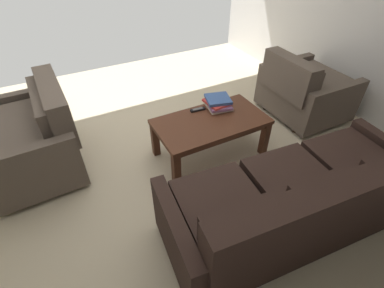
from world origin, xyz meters
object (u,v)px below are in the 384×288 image
(coffee_table, at_px, (211,126))
(tv_remote, at_px, (198,110))
(sofa_main, at_px, (299,202))
(loveseat_near, at_px, (34,136))
(book_stack, at_px, (218,103))
(armchair_side, at_px, (303,90))

(coffee_table, xyz_separation_m, tv_remote, (0.03, -0.22, 0.08))
(coffee_table, bearing_deg, sofa_main, 94.73)
(loveseat_near, height_order, tv_remote, loveseat_near)
(loveseat_near, xyz_separation_m, book_stack, (-1.77, 0.46, 0.12))
(coffee_table, distance_m, armchair_side, 1.41)
(book_stack, bearing_deg, coffee_table, 42.88)
(loveseat_near, xyz_separation_m, armchair_side, (-2.99, 0.50, -0.02))
(coffee_table, height_order, tv_remote, tv_remote)
(loveseat_near, relative_size, tv_remote, 6.97)
(armchair_side, distance_m, tv_remote, 1.44)
(tv_remote, bearing_deg, sofa_main, 95.26)
(loveseat_near, height_order, coffee_table, loveseat_near)
(loveseat_near, bearing_deg, book_stack, 165.42)
(armchair_side, height_order, tv_remote, armchair_side)
(coffee_table, relative_size, book_stack, 3.53)
(armchair_side, xyz_separation_m, tv_remote, (1.43, -0.08, 0.10))
(armchair_side, height_order, book_stack, armchair_side)
(armchair_side, bearing_deg, loveseat_near, -9.41)
(loveseat_near, bearing_deg, sofa_main, 133.61)
(book_stack, bearing_deg, tv_remote, -11.76)
(sofa_main, bearing_deg, coffee_table, -85.27)
(sofa_main, height_order, loveseat_near, loveseat_near)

